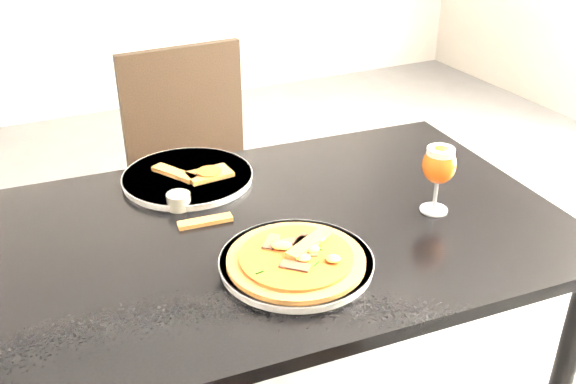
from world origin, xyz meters
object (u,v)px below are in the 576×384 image
pizza (296,258)px  beer_glass (439,165)px  dining_table (289,256)px  chair_far (202,181)px

pizza → beer_glass: 0.40m
pizza → dining_table: bearing=68.8°
beer_glass → chair_far: bearing=109.7°
dining_table → beer_glass: beer_glass is taller
chair_far → pizza: size_ratio=3.44×
dining_table → beer_glass: size_ratio=7.91×
chair_far → beer_glass: 0.93m
dining_table → pizza: bearing=-107.2°
chair_far → pizza: 0.93m
dining_table → chair_far: (0.03, 0.72, -0.15)m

